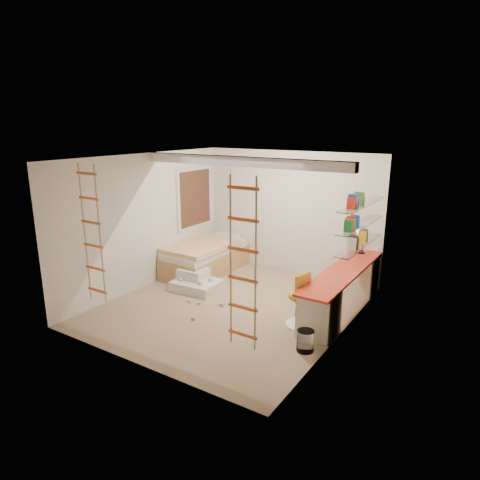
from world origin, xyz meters
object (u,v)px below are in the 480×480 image
Objects in this scene: swivel_chair at (303,307)px; play_platform at (196,282)px; bed at (206,257)px; desk at (342,289)px.

play_platform is (-2.42, 0.35, -0.18)m from swivel_chair.
swivel_chair is (2.88, -1.27, 0.00)m from bed.
bed is at bearing 116.26° from play_platform.
desk is 1.40× the size of bed.
desk is 3.22m from bed.
swivel_chair is at bearing -109.19° from desk.
swivel_chair reaches higher than play_platform.
bed is (-3.20, 0.36, -0.07)m from desk.
play_platform is (-2.74, -0.56, -0.25)m from desk.
swivel_chair is at bearing -23.87° from bed.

